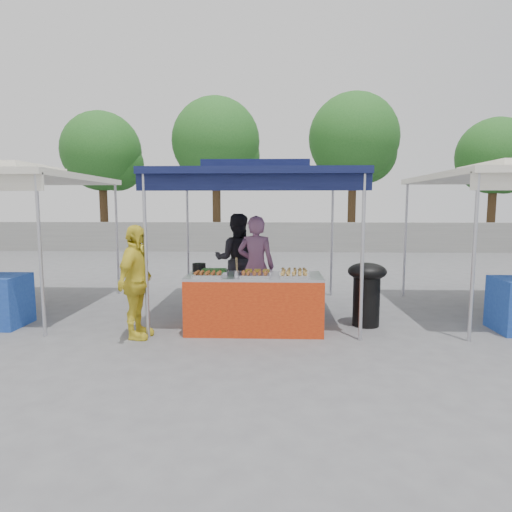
{
  "coord_description": "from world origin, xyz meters",
  "views": [
    {
      "loc": [
        0.26,
        -6.36,
        1.87
      ],
      "look_at": [
        0.0,
        0.6,
        1.05
      ],
      "focal_mm": 30.0,
      "sensor_mm": 36.0,
      "label": 1
    }
  ],
  "objects_px": {
    "vendor_table": "(254,303)",
    "customer_person": "(136,282)",
    "wok_burner": "(367,288)",
    "vendor_woman": "(256,267)",
    "cooking_pot": "(199,267)",
    "helper_man": "(237,259)"
  },
  "relations": [
    {
      "from": "vendor_table",
      "to": "vendor_woman",
      "type": "xyz_separation_m",
      "value": [
        -0.01,
        0.82,
        0.43
      ]
    },
    {
      "from": "cooking_pot",
      "to": "wok_burner",
      "type": "relative_size",
      "value": 0.21
    },
    {
      "from": "vendor_table",
      "to": "cooking_pot",
      "type": "bearing_deg",
      "value": 158.97
    },
    {
      "from": "helper_man",
      "to": "customer_person",
      "type": "bearing_deg",
      "value": 59.38
    },
    {
      "from": "vendor_table",
      "to": "helper_man",
      "type": "distance_m",
      "value": 1.81
    },
    {
      "from": "wok_burner",
      "to": "helper_man",
      "type": "distance_m",
      "value": 2.56
    },
    {
      "from": "cooking_pot",
      "to": "helper_man",
      "type": "height_order",
      "value": "helper_man"
    },
    {
      "from": "wok_burner",
      "to": "cooking_pot",
      "type": "bearing_deg",
      "value": -174.41
    },
    {
      "from": "wok_burner",
      "to": "vendor_woman",
      "type": "relative_size",
      "value": 0.59
    },
    {
      "from": "wok_burner",
      "to": "vendor_woman",
      "type": "distance_m",
      "value": 1.83
    },
    {
      "from": "vendor_table",
      "to": "customer_person",
      "type": "distance_m",
      "value": 1.74
    },
    {
      "from": "vendor_table",
      "to": "vendor_woman",
      "type": "distance_m",
      "value": 0.93
    },
    {
      "from": "cooking_pot",
      "to": "wok_burner",
      "type": "bearing_deg",
      "value": 0.05
    },
    {
      "from": "wok_burner",
      "to": "customer_person",
      "type": "relative_size",
      "value": 0.62
    },
    {
      "from": "vendor_table",
      "to": "vendor_woman",
      "type": "height_order",
      "value": "vendor_woman"
    },
    {
      "from": "cooking_pot",
      "to": "helper_man",
      "type": "xyz_separation_m",
      "value": [
        0.48,
        1.37,
        -0.05
      ]
    },
    {
      "from": "helper_man",
      "to": "customer_person",
      "type": "height_order",
      "value": "helper_man"
    },
    {
      "from": "vendor_table",
      "to": "wok_burner",
      "type": "bearing_deg",
      "value": 11.12
    },
    {
      "from": "cooking_pot",
      "to": "vendor_woman",
      "type": "xyz_separation_m",
      "value": [
        0.88,
        0.48,
        -0.06
      ]
    },
    {
      "from": "vendor_woman",
      "to": "customer_person",
      "type": "bearing_deg",
      "value": 46.02
    },
    {
      "from": "cooking_pot",
      "to": "customer_person",
      "type": "distance_m",
      "value": 1.08
    },
    {
      "from": "vendor_woman",
      "to": "cooking_pot",
      "type": "bearing_deg",
      "value": 38.05
    }
  ]
}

